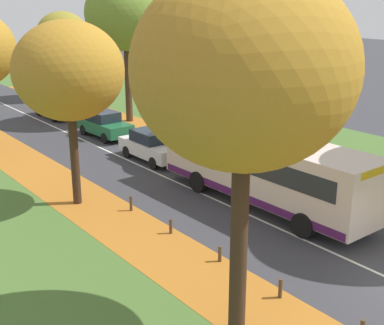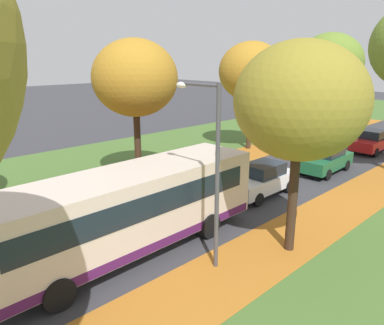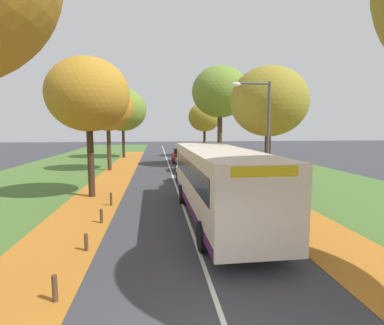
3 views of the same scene
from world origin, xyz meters
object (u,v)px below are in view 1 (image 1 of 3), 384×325
bollard_third (220,254)px  car_white_lead (152,146)px  streetlamp_right (279,105)px  bollard_fifth (131,204)px  car_green_following (104,124)px  tree_right_mid (126,14)px  bollard_second (280,289)px  tree_right_far (63,35)px  tree_left_nearest (244,70)px  bus (264,166)px  bollard_fourth (171,226)px  tree_right_near (259,62)px  tree_left_near (69,71)px  car_red_third_in_line (55,106)px

bollard_third → car_white_lead: 11.86m
streetlamp_right → car_white_lead: streetlamp_right is taller
bollard_fifth → car_green_following: car_green_following is taller
tree_right_mid → bollard_second: tree_right_mid is taller
bollard_third → tree_right_far: bearing=74.0°
tree_left_nearest → bus: (6.95, 5.97, -5.23)m
tree_left_nearest → bollard_fourth: bearing=70.4°
bollard_fifth → streetlamp_right: (7.23, -1.27, 3.41)m
tree_right_mid → tree_right_near: bearing=-89.5°
tree_left_near → tree_right_near: tree_left_near is taller
tree_left_near → car_green_following: size_ratio=1.80×
tree_right_near → bollard_fourth: (-8.60, -4.30, -5.02)m
streetlamp_right → car_red_third_in_line: (-2.28, 19.72, -2.92)m
bollard_second → bollard_fourth: bearing=89.7°
tree_left_near → car_white_lead: tree_left_near is taller
streetlamp_right → tree_right_near: bearing=63.4°
car_green_following → tree_right_mid: bearing=38.5°
bollard_fourth → tree_right_far: bearing=72.4°
bollard_fourth → streetlamp_right: size_ratio=0.10×
streetlamp_right → tree_right_mid: bearing=85.2°
car_green_following → car_red_third_in_line: (-0.04, 7.19, 0.00)m
bollard_second → bus: size_ratio=0.06×
tree_left_near → tree_right_far: tree_left_near is taller
bus → car_red_third_in_line: bus is taller
tree_left_nearest → streetlamp_right: size_ratio=1.56×
tree_left_near → bollard_third: bearing=-79.7°
bollard_fourth → bus: bus is taller
tree_left_nearest → car_red_third_in_line: (7.07, 27.23, -6.12)m
car_white_lead → bollard_third: bearing=-112.7°
tree_right_near → tree_right_mid: 12.70m
bollard_fourth → car_white_lead: 9.36m
tree_right_near → tree_right_far: bearing=89.8°
tree_right_near → bollard_second: size_ratio=11.67×
tree_right_mid → bollard_fourth: bearing=-116.8°
car_red_third_in_line → car_green_following: bearing=-89.7°
bollard_fifth → bollard_second: bearing=-90.1°
tree_left_near → bollard_fourth: (1.38, -4.95, -5.34)m
bollard_third → streetlamp_right: streetlamp_right is taller
bus → tree_right_far: bearing=81.9°
car_white_lead → car_green_following: same height
tree_left_nearest → tree_left_near: 11.03m
bollard_second → bollard_fourth: 5.59m
tree_right_near → car_red_third_in_line: (-3.67, 16.94, -4.50)m
bus → car_white_lead: bearing=91.6°
bollard_third → bollard_fourth: 2.79m
bollard_third → bus: size_ratio=0.05×
car_red_third_in_line → bollard_second: bearing=-100.5°
tree_right_near → tree_right_mid: tree_right_mid is taller
tree_right_near → bus: (-3.79, -4.31, -3.61)m
bus → car_green_following: (0.17, 14.07, -0.89)m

